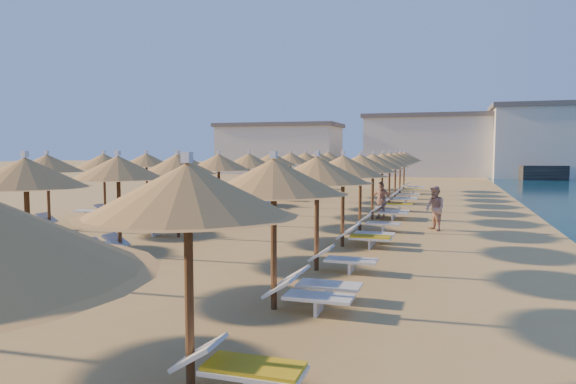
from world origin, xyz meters
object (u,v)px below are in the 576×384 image
(parasol_row_west, at_px, (235,162))
(beachgoer_c, at_px, (381,200))
(parasol_row_east, at_px, (367,163))
(beachgoer_b, at_px, (435,208))

(parasol_row_west, distance_m, beachgoer_c, 6.79)
(parasol_row_east, distance_m, beachgoer_c, 2.70)
(parasol_row_east, height_order, parasol_row_west, same)
(parasol_row_west, distance_m, beachgoer_b, 8.86)
(beachgoer_b, bearing_deg, parasol_row_east, -138.76)
(parasol_row_east, bearing_deg, parasol_row_west, 180.00)
(parasol_row_west, xyz_separation_m, beachgoer_c, (6.25, 2.06, -1.71))
(parasol_row_east, relative_size, beachgoer_c, 24.04)
(parasol_row_east, height_order, beachgoer_b, parasol_row_east)
(parasol_row_west, height_order, beachgoer_c, parasol_row_west)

